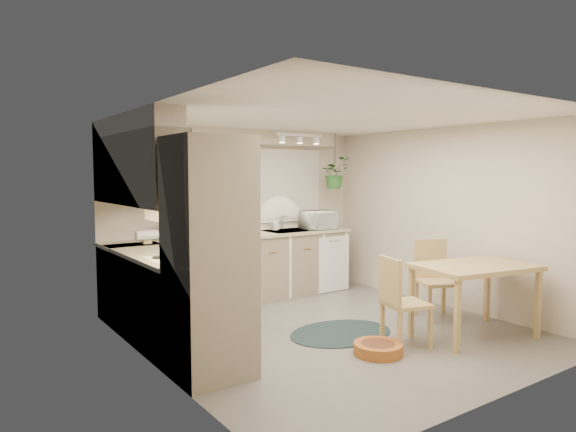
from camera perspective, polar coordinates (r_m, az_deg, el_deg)
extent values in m
plane|color=#66625A|center=(5.95, 4.71, -12.69)|extent=(4.20, 4.20, 0.00)
plane|color=white|center=(5.72, 4.87, 10.93)|extent=(4.20, 4.20, 0.00)
cube|color=beige|center=(7.44, -5.57, 0.22)|extent=(4.00, 0.04, 2.40)
cube|color=beige|center=(4.32, 22.87, -3.37)|extent=(4.00, 0.04, 2.40)
cube|color=beige|center=(4.70, -14.35, -2.51)|extent=(0.04, 4.20, 2.40)
cube|color=beige|center=(7.15, 17.23, -0.15)|extent=(0.04, 4.20, 2.40)
cube|color=gray|center=(5.75, -14.46, -8.81)|extent=(0.60, 1.85, 0.90)
cube|color=gray|center=(7.19, -5.75, -5.97)|extent=(3.60, 0.60, 0.90)
cube|color=beige|center=(5.66, -14.46, -4.17)|extent=(0.64, 1.89, 0.04)
cube|color=beige|center=(7.11, -5.74, -2.26)|extent=(3.64, 0.64, 0.04)
cube|color=gray|center=(4.51, -8.75, -4.65)|extent=(0.65, 0.65, 2.10)
cube|color=white|center=(4.66, -5.21, -4.32)|extent=(0.02, 0.56, 0.58)
cube|color=gray|center=(5.67, -16.38, 4.98)|extent=(0.35, 2.00, 0.75)
cube|color=gray|center=(6.83, -12.26, 4.99)|extent=(2.00, 0.35, 0.75)
cube|color=beige|center=(5.69, -16.73, 9.77)|extent=(0.30, 2.00, 0.20)
cube|color=beige|center=(7.21, -6.45, 8.82)|extent=(3.60, 0.30, 0.20)
cube|color=white|center=(5.13, -12.12, -4.75)|extent=(0.52, 0.58, 0.02)
cube|color=white|center=(5.07, -12.41, 0.31)|extent=(0.40, 0.60, 0.14)
cube|color=silver|center=(7.76, -0.97, 3.39)|extent=(1.40, 0.02, 1.00)
cube|color=silver|center=(7.77, -1.01, 3.39)|extent=(1.50, 0.02, 1.10)
cube|color=#9EA1A5|center=(7.59, 0.18, -1.94)|extent=(0.70, 0.48, 0.10)
cube|color=white|center=(7.78, 5.13, -5.34)|extent=(0.58, 0.02, 0.83)
cube|color=white|center=(7.36, 1.31, 9.00)|extent=(0.80, 0.04, 0.04)
cylinder|color=#E5CE51|center=(7.48, -4.51, 7.77)|extent=(0.30, 0.03, 0.30)
cube|color=tan|center=(6.07, 19.94, -8.75)|extent=(1.38, 1.04, 0.79)
cube|color=tan|center=(5.51, 13.01, -9.21)|extent=(0.54, 0.54, 0.93)
cube|color=tan|center=(6.59, 16.23, -6.85)|extent=(0.60, 0.60, 0.96)
ellipsoid|color=black|center=(5.91, 5.91, -12.79)|extent=(1.23, 0.93, 0.01)
cylinder|color=#B76624|center=(5.30, 9.97, -14.33)|extent=(0.52, 0.52, 0.11)
imported|color=white|center=(7.76, 3.39, -0.23)|extent=(0.53, 0.32, 0.35)
imported|color=white|center=(7.61, -1.50, -1.27)|extent=(0.10, 0.21, 0.09)
imported|color=#2A5E25|center=(7.93, 5.21, 4.41)|extent=(0.45, 0.49, 0.38)
cube|color=black|center=(6.72, -12.30, -1.32)|extent=(0.18, 0.22, 0.29)
cube|color=#9EA1A5|center=(6.93, -8.81, -1.54)|extent=(0.33, 0.23, 0.18)
cube|color=tan|center=(7.03, -7.69, -1.22)|extent=(0.12, 0.12, 0.24)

